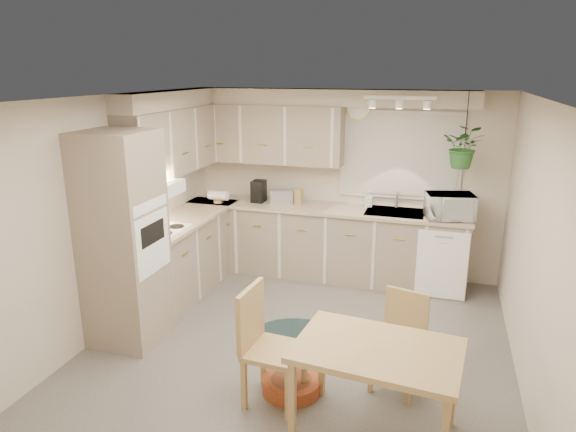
# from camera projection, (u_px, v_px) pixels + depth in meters

# --- Properties ---
(floor) EXTENTS (4.20, 4.20, 0.00)m
(floor) POSITION_uv_depth(u_px,v_px,m) (300.00, 344.00, 5.11)
(floor) COLOR slate
(floor) RESTS_ON ground
(ceiling) EXTENTS (4.20, 4.20, 0.00)m
(ceiling) POSITION_uv_depth(u_px,v_px,m) (302.00, 98.00, 4.45)
(ceiling) COLOR silver
(ceiling) RESTS_ON wall_back
(wall_back) EXTENTS (4.00, 0.04, 2.40)m
(wall_back) POSITION_uv_depth(u_px,v_px,m) (344.00, 183.00, 6.71)
(wall_back) COLOR beige
(wall_back) RESTS_ON floor
(wall_front) EXTENTS (4.00, 0.04, 2.40)m
(wall_front) POSITION_uv_depth(u_px,v_px,m) (200.00, 338.00, 2.85)
(wall_front) COLOR beige
(wall_front) RESTS_ON floor
(wall_left) EXTENTS (0.04, 4.20, 2.40)m
(wall_left) POSITION_uv_depth(u_px,v_px,m) (116.00, 212.00, 5.34)
(wall_left) COLOR beige
(wall_left) RESTS_ON floor
(wall_right) EXTENTS (0.04, 4.20, 2.40)m
(wall_right) POSITION_uv_depth(u_px,v_px,m) (535.00, 251.00, 4.22)
(wall_right) COLOR beige
(wall_right) RESTS_ON floor
(base_cab_left) EXTENTS (0.60, 1.85, 0.90)m
(base_cab_left) POSITION_uv_depth(u_px,v_px,m) (186.00, 255.00, 6.27)
(base_cab_left) COLOR gray
(base_cab_left) RESTS_ON floor
(base_cab_back) EXTENTS (3.60, 0.60, 0.90)m
(base_cab_back) POSITION_uv_depth(u_px,v_px,m) (323.00, 243.00, 6.70)
(base_cab_back) COLOR gray
(base_cab_back) RESTS_ON floor
(counter_left) EXTENTS (0.64, 1.89, 0.04)m
(counter_left) POSITION_uv_depth(u_px,v_px,m) (185.00, 218.00, 6.14)
(counter_left) COLOR tan
(counter_left) RESTS_ON base_cab_left
(counter_back) EXTENTS (3.64, 0.64, 0.04)m
(counter_back) POSITION_uv_depth(u_px,v_px,m) (323.00, 208.00, 6.56)
(counter_back) COLOR tan
(counter_back) RESTS_ON base_cab_back
(oven_stack) EXTENTS (0.65, 0.65, 2.10)m
(oven_stack) POSITION_uv_depth(u_px,v_px,m) (123.00, 240.00, 4.95)
(oven_stack) COLOR gray
(oven_stack) RESTS_ON floor
(wall_oven_face) EXTENTS (0.02, 0.56, 0.58)m
(wall_oven_face) POSITION_uv_depth(u_px,v_px,m) (153.00, 243.00, 4.86)
(wall_oven_face) COLOR white
(wall_oven_face) RESTS_ON oven_stack
(upper_cab_left) EXTENTS (0.35, 2.00, 0.75)m
(upper_cab_left) POSITION_uv_depth(u_px,v_px,m) (175.00, 141.00, 6.04)
(upper_cab_left) COLOR gray
(upper_cab_left) RESTS_ON wall_left
(upper_cab_back) EXTENTS (2.00, 0.35, 0.75)m
(upper_cab_back) POSITION_uv_depth(u_px,v_px,m) (267.00, 134.00, 6.66)
(upper_cab_back) COLOR gray
(upper_cab_back) RESTS_ON wall_back
(soffit_left) EXTENTS (0.30, 2.00, 0.20)m
(soffit_left) POSITION_uv_depth(u_px,v_px,m) (171.00, 99.00, 5.91)
(soffit_left) COLOR beige
(soffit_left) RESTS_ON wall_left
(soffit_back) EXTENTS (3.60, 0.30, 0.20)m
(soffit_back) POSITION_uv_depth(u_px,v_px,m) (328.00, 97.00, 6.33)
(soffit_back) COLOR beige
(soffit_back) RESTS_ON wall_back
(cooktop) EXTENTS (0.52, 0.58, 0.02)m
(cooktop) POSITION_uv_depth(u_px,v_px,m) (160.00, 230.00, 5.60)
(cooktop) COLOR white
(cooktop) RESTS_ON counter_left
(range_hood) EXTENTS (0.40, 0.60, 0.14)m
(range_hood) POSITION_uv_depth(u_px,v_px,m) (156.00, 189.00, 5.48)
(range_hood) COLOR white
(range_hood) RESTS_ON upper_cab_left
(window_blinds) EXTENTS (1.40, 0.02, 1.00)m
(window_blinds) POSITION_uv_depth(u_px,v_px,m) (400.00, 156.00, 6.38)
(window_blinds) COLOR silver
(window_blinds) RESTS_ON wall_back
(window_frame) EXTENTS (1.50, 0.02, 1.10)m
(window_frame) POSITION_uv_depth(u_px,v_px,m) (400.00, 155.00, 6.39)
(window_frame) COLOR beige
(window_frame) RESTS_ON wall_back
(sink) EXTENTS (0.70, 0.48, 0.10)m
(sink) POSITION_uv_depth(u_px,v_px,m) (395.00, 215.00, 6.32)
(sink) COLOR #9B9EA3
(sink) RESTS_ON counter_back
(dishwasher_front) EXTENTS (0.58, 0.02, 0.83)m
(dishwasher_front) POSITION_uv_depth(u_px,v_px,m) (441.00, 265.00, 6.00)
(dishwasher_front) COLOR white
(dishwasher_front) RESTS_ON base_cab_back
(track_light_bar) EXTENTS (0.80, 0.04, 0.04)m
(track_light_bar) POSITION_uv_depth(u_px,v_px,m) (400.00, 98.00, 5.70)
(track_light_bar) COLOR white
(track_light_bar) RESTS_ON ceiling
(wall_clock) EXTENTS (0.30, 0.03, 0.30)m
(wall_clock) POSITION_uv_depth(u_px,v_px,m) (358.00, 107.00, 6.37)
(wall_clock) COLOR gold
(wall_clock) RESTS_ON wall_back
(dining_table) EXTENTS (1.24, 0.89, 0.73)m
(dining_table) POSITION_uv_depth(u_px,v_px,m) (375.00, 392.00, 3.75)
(dining_table) COLOR tan
(dining_table) RESTS_ON floor
(chair_left) EXTENTS (0.50, 0.50, 0.98)m
(chair_left) POSITION_uv_depth(u_px,v_px,m) (275.00, 348.00, 4.10)
(chair_left) COLOR tan
(chair_left) RESTS_ON floor
(chair_back) EXTENTS (0.48, 0.48, 0.84)m
(chair_back) POSITION_uv_depth(u_px,v_px,m) (398.00, 344.00, 4.29)
(chair_back) COLOR tan
(chair_back) RESTS_ON floor
(braided_rug) EXTENTS (1.30, 1.08, 0.01)m
(braided_rug) POSITION_uv_depth(u_px,v_px,m) (307.00, 340.00, 5.17)
(braided_rug) COLOR black
(braided_rug) RESTS_ON floor
(pet_bed) EXTENTS (0.63, 0.63, 0.12)m
(pet_bed) POSITION_uv_depth(u_px,v_px,m) (291.00, 385.00, 4.36)
(pet_bed) COLOR #9E4A1F
(pet_bed) RESTS_ON floor
(microwave) EXTENTS (0.59, 0.42, 0.36)m
(microwave) POSITION_uv_depth(u_px,v_px,m) (450.00, 204.00, 5.99)
(microwave) COLOR white
(microwave) RESTS_ON counter_back
(soap_bottle) EXTENTS (0.10, 0.21, 0.10)m
(soap_bottle) POSITION_uv_depth(u_px,v_px,m) (369.00, 203.00, 6.53)
(soap_bottle) COLOR white
(soap_bottle) RESTS_ON counter_back
(hanging_plant) EXTENTS (0.52, 0.56, 0.38)m
(hanging_plant) POSITION_uv_depth(u_px,v_px,m) (464.00, 151.00, 5.79)
(hanging_plant) COLOR #295F26
(hanging_plant) RESTS_ON ceiling
(coffee_maker) EXTENTS (0.16, 0.20, 0.29)m
(coffee_maker) POSITION_uv_depth(u_px,v_px,m) (259.00, 191.00, 6.77)
(coffee_maker) COLOR black
(coffee_maker) RESTS_ON counter_back
(toaster) EXTENTS (0.32, 0.22, 0.18)m
(toaster) POSITION_uv_depth(u_px,v_px,m) (282.00, 196.00, 6.71)
(toaster) COLOR #9B9EA3
(toaster) RESTS_ON counter_back
(knife_block) EXTENTS (0.11, 0.11, 0.20)m
(knife_block) POSITION_uv_depth(u_px,v_px,m) (299.00, 196.00, 6.68)
(knife_block) COLOR tan
(knife_block) RESTS_ON counter_back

